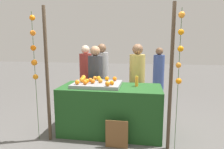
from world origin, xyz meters
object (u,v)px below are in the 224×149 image
Objects in this scene: stall_counter at (111,109)px; chalkboard_sign at (117,134)px; vendor_left at (96,85)px; orange_0 at (107,79)px; juice_bottle at (137,81)px; orange_1 at (99,78)px; vendor_right at (137,85)px.

chalkboard_sign is (0.19, -0.56, -0.22)m from stall_counter.
orange_0 is at bearing -53.77° from vendor_left.
juice_bottle reaches higher than orange_0.
orange_1 is (-0.16, -0.02, 0.00)m from orange_0.
orange_1 is at bearing 121.01° from chalkboard_sign.
juice_bottle is 0.41× the size of chalkboard_sign.
juice_bottle is 1.15m from vendor_left.
vendor_right is at bearing 91.32° from juice_bottle.
orange_1 is 0.92m from vendor_right.
orange_1 is 0.05× the size of vendor_left.
vendor_right is at bearing 1.42° from vendor_left.
orange_0 is 0.17× the size of chalkboard_sign.
stall_counter reaches higher than chalkboard_sign.
vendor_left is at bearing 117.16° from chalkboard_sign.
vendor_left is at bearing 122.79° from stall_counter.
orange_0 reaches higher than stall_counter.
orange_0 is 0.05× the size of vendor_left.
chalkboard_sign is at bearing -58.99° from orange_1.
orange_0 reaches higher than chalkboard_sign.
juice_bottle reaches higher than stall_counter.
vendor_right is (0.92, 0.02, 0.02)m from vendor_left.
chalkboard_sign is 1.53m from vendor_left.
orange_1 is at bearing 140.86° from stall_counter.
vendor_left is 0.92m from vendor_right.
chalkboard_sign is at bearing -101.51° from vendor_right.
stall_counter is at bearing -39.14° from orange_1.
juice_bottle is at bearing -10.25° from orange_1.
stall_counter is at bearing -64.59° from orange_0.
chalkboard_sign is (-0.28, -0.65, -0.76)m from juice_bottle.
vendor_left is (-0.65, 1.28, 0.53)m from chalkboard_sign.
vendor_right is at bearing 58.45° from stall_counter.
orange_0 is 1.15m from chalkboard_sign.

